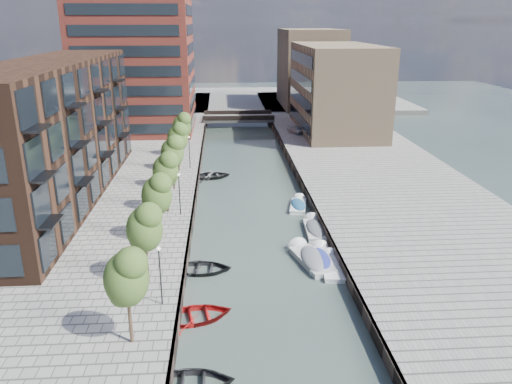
{
  "coord_description": "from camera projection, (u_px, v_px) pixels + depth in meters",
  "views": [
    {
      "loc": [
        -2.97,
        -20.99,
        18.66
      ],
      "look_at": [
        0.0,
        22.94,
        3.5
      ],
      "focal_mm": 35.0,
      "sensor_mm": 36.0,
      "label": 1
    }
  ],
  "objects": [
    {
      "name": "tree_1",
      "position": [
        144.0,
        226.0,
        34.17
      ],
      "size": [
        2.5,
        2.5,
        5.95
      ],
      "color": "#382619",
      "rests_on": "quay_left"
    },
    {
      "name": "sloop_3",
      "position": [
        211.0,
        176.0,
        63.05
      ],
      "size": [
        4.93,
        3.87,
        0.93
      ],
      "primitive_type": "imported",
      "rotation": [
        0.0,
        0.0,
        1.73
      ],
      "color": "#B0B0AE",
      "rests_on": "ground"
    },
    {
      "name": "lamp_1",
      "position": [
        179.0,
        190.0,
        47.1
      ],
      "size": [
        0.24,
        0.24,
        4.12
      ],
      "color": "black",
      "rests_on": "quay_left"
    },
    {
      "name": "tan_block_far",
      "position": [
        310.0,
        68.0,
        107.18
      ],
      "size": [
        12.0,
        20.0,
        16.0
      ],
      "primitive_type": "cube",
      "color": "#917558",
      "rests_on": "quay_right"
    },
    {
      "name": "far_closure",
      "position": [
        234.0,
        100.0,
        120.24
      ],
      "size": [
        80.0,
        40.0,
        1.0
      ],
      "primitive_type": "cube",
      "color": "gray",
      "rests_on": "ground"
    },
    {
      "name": "sloop_2",
      "position": [
        196.0,
        319.0,
        32.88
      ],
      "size": [
        5.62,
        4.55,
        1.03
      ],
      "primitive_type": "imported",
      "rotation": [
        0.0,
        0.0,
        1.79
      ],
      "color": "#A41112",
      "rests_on": "ground"
    },
    {
      "name": "quay_right",
      "position": [
        370.0,
        168.0,
        64.66
      ],
      "size": [
        20.0,
        140.0,
        1.0
      ],
      "primitive_type": "cube",
      "color": "gray",
      "rests_on": "ground"
    },
    {
      "name": "water",
      "position": [
        247.0,
        175.0,
        63.8
      ],
      "size": [
        300.0,
        300.0,
        0.0
      ],
      "primitive_type": "plane",
      "color": "#38473F",
      "rests_on": "ground"
    },
    {
      "name": "tree_6",
      "position": [
        182.0,
        125.0,
        67.19
      ],
      "size": [
        2.5,
        2.5,
        5.95
      ],
      "color": "#382619",
      "rests_on": "quay_left"
    },
    {
      "name": "tree_5",
      "position": [
        177.0,
        137.0,
        60.59
      ],
      "size": [
        2.5,
        2.5,
        5.95
      ],
      "color": "#382619",
      "rests_on": "quay_left"
    },
    {
      "name": "motorboat_3",
      "position": [
        298.0,
        205.0,
        52.78
      ],
      "size": [
        2.37,
        4.72,
        1.5
      ],
      "color": "white",
      "rests_on": "ground"
    },
    {
      "name": "sloop_4",
      "position": [
        211.0,
        178.0,
        62.42
      ],
      "size": [
        5.58,
        4.44,
        1.04
      ],
      "primitive_type": "imported",
      "rotation": [
        0.0,
        0.0,
        1.76
      ],
      "color": "black",
      "rests_on": "ground"
    },
    {
      "name": "motorboat_0",
      "position": [
        320.0,
        258.0,
        40.86
      ],
      "size": [
        2.45,
        5.11,
        1.64
      ],
      "color": "white",
      "rests_on": "ground"
    },
    {
      "name": "lamp_2",
      "position": [
        189.0,
        149.0,
        62.2
      ],
      "size": [
        0.24,
        0.24,
        4.12
      ],
      "color": "black",
      "rests_on": "quay_left"
    },
    {
      "name": "motorboat_1",
      "position": [
        310.0,
        258.0,
        40.82
      ],
      "size": [
        3.34,
        5.98,
        1.89
      ],
      "color": "silver",
      "rests_on": "ground"
    },
    {
      "name": "tree_0",
      "position": [
        126.0,
        276.0,
        27.57
      ],
      "size": [
        2.5,
        2.5,
        5.95
      ],
      "color": "#382619",
      "rests_on": "quay_left"
    },
    {
      "name": "sloop_1",
      "position": [
        201.0,
        272.0,
        39.14
      ],
      "size": [
        5.02,
        3.72,
        1.0
      ],
      "primitive_type": "imported",
      "rotation": [
        0.0,
        0.0,
        1.51
      ],
      "color": "black",
      "rests_on": "ground"
    },
    {
      "name": "quay_wall_left",
      "position": [
        199.0,
        172.0,
        63.25
      ],
      "size": [
        0.25,
        140.0,
        1.0
      ],
      "primitive_type": "cube",
      "color": "#332823",
      "rests_on": "ground"
    },
    {
      "name": "tree_3",
      "position": [
        165.0,
        169.0,
        47.38
      ],
      "size": [
        2.5,
        2.5,
        5.95
      ],
      "color": "#382619",
      "rests_on": "quay_left"
    },
    {
      "name": "bridge",
      "position": [
        238.0,
        118.0,
        93.54
      ],
      "size": [
        13.0,
        6.0,
        1.3
      ],
      "color": "gray",
      "rests_on": "ground"
    },
    {
      "name": "tan_block_near",
      "position": [
        336.0,
        88.0,
        82.97
      ],
      "size": [
        12.0,
        25.0,
        14.0
      ],
      "primitive_type": "cube",
      "color": "#917558",
      "rests_on": "quay_right"
    },
    {
      "name": "tree_2",
      "position": [
        157.0,
        193.0,
        40.78
      ],
      "size": [
        2.5,
        2.5,
        5.95
      ],
      "color": "#382619",
      "rests_on": "quay_left"
    },
    {
      "name": "quay_wall_right",
      "position": [
        294.0,
        170.0,
        64.03
      ],
      "size": [
        0.25,
        140.0,
        1.0
      ],
      "primitive_type": "cube",
      "color": "#332823",
      "rests_on": "ground"
    },
    {
      "name": "tree_4",
      "position": [
        172.0,
        151.0,
        53.98
      ],
      "size": [
        2.5,
        2.5,
        5.95
      ],
      "color": "#382619",
      "rests_on": "quay_left"
    },
    {
      "name": "car",
      "position": [
        296.0,
        129.0,
        82.25
      ],
      "size": [
        2.88,
        4.13,
        1.31
      ],
      "primitive_type": "imported",
      "rotation": [
        0.0,
        0.0,
        0.39
      ],
      "color": "#B8B9BD",
      "rests_on": "quay_right"
    },
    {
      "name": "motorboat_2",
      "position": [
        331.0,
        266.0,
        39.83
      ],
      "size": [
        2.02,
        4.69,
        1.52
      ],
      "color": "white",
      "rests_on": "ground"
    },
    {
      "name": "tower",
      "position": [
        134.0,
        38.0,
        81.09
      ],
      "size": [
        18.0,
        18.0,
        30.0
      ],
      "primitive_type": "cube",
      "color": "#96382B",
      "rests_on": "quay_left"
    },
    {
      "name": "lamp_0",
      "position": [
        160.0,
        270.0,
        32.01
      ],
      "size": [
        0.24,
        0.24,
        4.12
      ],
      "color": "black",
      "rests_on": "quay_left"
    },
    {
      "name": "apartment_block",
      "position": [
        55.0,
        132.0,
        50.49
      ],
      "size": [
        8.0,
        38.0,
        14.0
      ],
      "primitive_type": "cube",
      "color": "black",
      "rests_on": "quay_left"
    },
    {
      "name": "motorboat_4",
      "position": [
        315.0,
        229.0,
        46.7
      ],
      "size": [
        2.02,
        5.23,
        1.72
      ],
      "color": "silver",
      "rests_on": "ground"
    }
  ]
}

